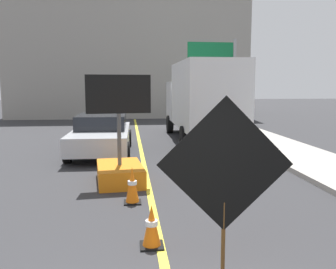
{
  "coord_description": "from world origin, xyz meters",
  "views": [
    {
      "loc": [
        -0.46,
        -2.28,
        2.46
      ],
      "look_at": [
        0.27,
        4.48,
        1.54
      ],
      "focal_mm": 39.46,
      "sensor_mm": 36.0,
      "label": 1
    }
  ],
  "objects_px": {
    "arrow_board_trailer": "(120,164)",
    "pickup_car": "(102,134)",
    "traffic_cone_near_sign": "(152,226)",
    "roadwork_sign": "(225,168)",
    "traffic_cone_mid_lane": "(132,185)",
    "highway_guide_sign": "(221,67)",
    "box_truck": "(202,99)"
  },
  "relations": [
    {
      "from": "pickup_car",
      "to": "traffic_cone_near_sign",
      "type": "relative_size",
      "value": 7.43
    },
    {
      "from": "arrow_board_trailer",
      "to": "traffic_cone_mid_lane",
      "type": "height_order",
      "value": "arrow_board_trailer"
    },
    {
      "from": "pickup_car",
      "to": "highway_guide_sign",
      "type": "distance_m",
      "value": 9.9
    },
    {
      "from": "traffic_cone_near_sign",
      "to": "traffic_cone_mid_lane",
      "type": "relative_size",
      "value": 0.86
    },
    {
      "from": "arrow_board_trailer",
      "to": "pickup_car",
      "type": "relative_size",
      "value": 0.55
    },
    {
      "from": "box_truck",
      "to": "traffic_cone_mid_lane",
      "type": "xyz_separation_m",
      "value": [
        -3.13,
        -8.31,
        -1.45
      ]
    },
    {
      "from": "roadwork_sign",
      "to": "arrow_board_trailer",
      "type": "relative_size",
      "value": 0.86
    },
    {
      "from": "box_truck",
      "to": "traffic_cone_mid_lane",
      "type": "height_order",
      "value": "box_truck"
    },
    {
      "from": "pickup_car",
      "to": "traffic_cone_near_sign",
      "type": "xyz_separation_m",
      "value": [
        1.3,
        -8.01,
        -0.37
      ]
    },
    {
      "from": "arrow_board_trailer",
      "to": "traffic_cone_near_sign",
      "type": "distance_m",
      "value": 3.89
    },
    {
      "from": "box_truck",
      "to": "highway_guide_sign",
      "type": "relative_size",
      "value": 1.53
    },
    {
      "from": "roadwork_sign",
      "to": "box_truck",
      "type": "height_order",
      "value": "box_truck"
    },
    {
      "from": "highway_guide_sign",
      "to": "traffic_cone_mid_lane",
      "type": "relative_size",
      "value": 6.52
    },
    {
      "from": "highway_guide_sign",
      "to": "pickup_car",
      "type": "bearing_deg",
      "value": -130.52
    },
    {
      "from": "roadwork_sign",
      "to": "arrow_board_trailer",
      "type": "distance_m",
      "value": 5.28
    },
    {
      "from": "highway_guide_sign",
      "to": "traffic_cone_near_sign",
      "type": "distance_m",
      "value": 16.31
    },
    {
      "from": "arrow_board_trailer",
      "to": "pickup_car",
      "type": "xyz_separation_m",
      "value": [
        -0.73,
        4.16,
        0.22
      ]
    },
    {
      "from": "pickup_car",
      "to": "traffic_cone_mid_lane",
      "type": "relative_size",
      "value": 6.4
    },
    {
      "from": "traffic_cone_near_sign",
      "to": "traffic_cone_mid_lane",
      "type": "xyz_separation_m",
      "value": [
        -0.27,
        2.14,
        0.05
      ]
    },
    {
      "from": "roadwork_sign",
      "to": "traffic_cone_mid_lane",
      "type": "distance_m",
      "value": 3.64
    },
    {
      "from": "traffic_cone_near_sign",
      "to": "pickup_car",
      "type": "bearing_deg",
      "value": 99.19
    },
    {
      "from": "box_truck",
      "to": "pickup_car",
      "type": "bearing_deg",
      "value": -149.5
    },
    {
      "from": "box_truck",
      "to": "traffic_cone_near_sign",
      "type": "xyz_separation_m",
      "value": [
        -2.86,
        -10.45,
        -1.5
      ]
    },
    {
      "from": "box_truck",
      "to": "traffic_cone_near_sign",
      "type": "height_order",
      "value": "box_truck"
    },
    {
      "from": "arrow_board_trailer",
      "to": "pickup_car",
      "type": "bearing_deg",
      "value": 99.98
    },
    {
      "from": "traffic_cone_mid_lane",
      "to": "roadwork_sign",
      "type": "bearing_deg",
      "value": -71.98
    },
    {
      "from": "highway_guide_sign",
      "to": "traffic_cone_near_sign",
      "type": "relative_size",
      "value": 7.57
    },
    {
      "from": "roadwork_sign",
      "to": "traffic_cone_near_sign",
      "type": "distance_m",
      "value": 1.82
    },
    {
      "from": "arrow_board_trailer",
      "to": "roadwork_sign",
      "type": "bearing_deg",
      "value": -74.69
    },
    {
      "from": "traffic_cone_near_sign",
      "to": "roadwork_sign",
      "type": "bearing_deg",
      "value": -55.11
    },
    {
      "from": "roadwork_sign",
      "to": "pickup_car",
      "type": "relative_size",
      "value": 0.48
    },
    {
      "from": "highway_guide_sign",
      "to": "traffic_cone_mid_lane",
      "type": "xyz_separation_m",
      "value": [
        -5.16,
        -13.1,
        -3.05
      ]
    }
  ]
}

